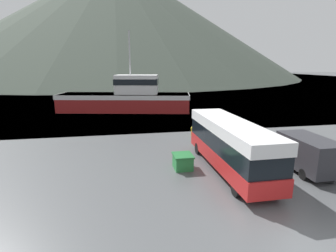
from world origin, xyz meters
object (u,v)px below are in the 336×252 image
(delivery_van, at_px, (302,151))
(storage_bin, at_px, (183,161))
(fishing_boat, at_px, (127,98))
(tour_bus, at_px, (230,143))

(delivery_van, height_order, storage_bin, delivery_van)
(storage_bin, bearing_deg, fishing_boat, 97.41)
(tour_bus, bearing_deg, fishing_boat, 103.66)
(tour_bus, xyz_separation_m, fishing_boat, (-6.17, 24.64, 0.16))
(tour_bus, xyz_separation_m, delivery_van, (5.02, -0.76, -0.63))
(fishing_boat, xyz_separation_m, storage_bin, (3.11, -23.91, -1.54))
(delivery_van, bearing_deg, tour_bus, 171.80)
(delivery_van, xyz_separation_m, storage_bin, (-8.08, 1.50, -0.75))
(tour_bus, height_order, storage_bin, tour_bus)
(fishing_boat, bearing_deg, storage_bin, -160.98)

